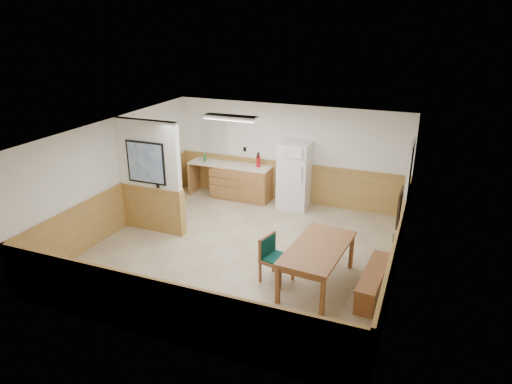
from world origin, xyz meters
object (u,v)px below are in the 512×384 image
at_px(dining_table, 318,251).
at_px(fire_extinguisher, 258,161).
at_px(dining_chair, 273,255).
at_px(refrigerator, 294,175).
at_px(soap_bottle, 205,158).
at_px(dining_bench, 374,276).

bearing_deg(dining_table, fire_extinguisher, 130.83).
relative_size(dining_table, dining_chair, 2.19).
relative_size(refrigerator, soap_bottle, 8.27).
relative_size(refrigerator, fire_extinguisher, 4.36).
xyz_separation_m(dining_chair, soap_bottle, (-3.15, 3.44, 0.51)).
height_order(refrigerator, dining_bench, refrigerator).
bearing_deg(fire_extinguisher, dining_table, -48.57).
distance_m(refrigerator, fire_extinguisher, 1.03).
bearing_deg(dining_bench, dining_table, -171.97).
bearing_deg(dining_bench, soap_bottle, 150.73).
bearing_deg(fire_extinguisher, soap_bottle, -172.00).
bearing_deg(dining_table, soap_bottle, 144.86).
height_order(dining_chair, soap_bottle, soap_bottle).
xyz_separation_m(refrigerator, soap_bottle, (-2.49, 0.03, 0.17)).
bearing_deg(soap_bottle, dining_chair, -47.54).
relative_size(dining_table, soap_bottle, 9.30).
xyz_separation_m(dining_table, fire_extinguisher, (-2.44, 3.37, 0.41)).
relative_size(dining_bench, soap_bottle, 7.67).
distance_m(dining_table, fire_extinguisher, 4.19).
bearing_deg(refrigerator, soap_bottle, 177.67).
bearing_deg(dining_chair, dining_bench, 20.59).
bearing_deg(refrigerator, dining_table, -67.76).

